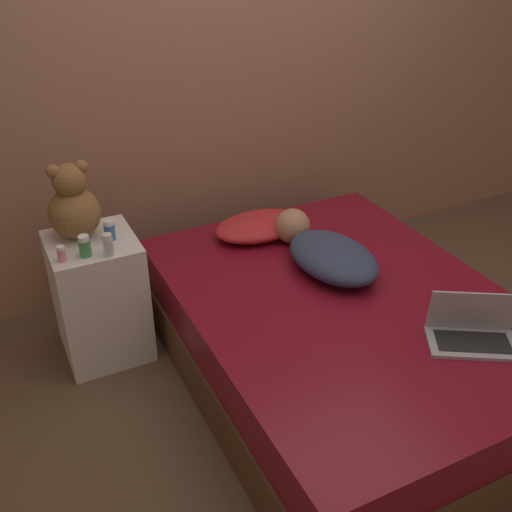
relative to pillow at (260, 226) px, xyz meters
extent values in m
plane|color=brown|center=(0.09, -0.71, -0.51)|extent=(12.00, 12.00, 0.00)
cube|color=#996B51|center=(0.09, 0.53, 0.79)|extent=(8.00, 0.06, 2.60)
cube|color=#4C331E|center=(0.09, -0.71, -0.39)|extent=(1.42, 1.91, 0.24)
cube|color=maroon|center=(0.09, -0.71, -0.16)|extent=(1.39, 1.87, 0.22)
cube|color=silver|center=(-0.89, 0.00, -0.19)|extent=(0.41, 0.42, 0.64)
ellipsoid|color=red|center=(0.00, 0.00, 0.00)|extent=(0.50, 0.32, 0.11)
ellipsoid|color=#2D3851|center=(0.15, -0.49, 0.02)|extent=(0.40, 0.56, 0.15)
sphere|color=#A87556|center=(0.12, -0.15, 0.04)|extent=(0.19, 0.19, 0.19)
cylinder|color=#A87556|center=(0.30, -0.45, -0.02)|extent=(0.08, 0.24, 0.06)
cube|color=#9E9EA3|center=(0.35, -1.22, -0.04)|extent=(0.41, 0.35, 0.02)
cube|color=black|center=(0.35, -1.22, -0.04)|extent=(0.32, 0.27, 0.00)
cube|color=#9E9EA3|center=(0.39, -1.15, 0.06)|extent=(0.32, 0.21, 0.19)
cube|color=black|center=(0.39, -1.15, 0.06)|extent=(0.28, 0.18, 0.17)
sphere|color=brown|center=(-0.93, 0.07, 0.25)|extent=(0.24, 0.24, 0.24)
sphere|color=brown|center=(-0.93, 0.07, 0.41)|extent=(0.16, 0.16, 0.16)
sphere|color=brown|center=(-0.99, 0.07, 0.47)|extent=(0.06, 0.06, 0.06)
sphere|color=brown|center=(-0.86, 0.07, 0.47)|extent=(0.06, 0.06, 0.06)
cylinder|color=silver|center=(-0.84, -0.17, 0.17)|extent=(0.05, 0.05, 0.08)
cylinder|color=white|center=(-0.84, -0.17, 0.22)|extent=(0.04, 0.04, 0.02)
cylinder|color=pink|center=(-1.04, -0.13, 0.16)|extent=(0.04, 0.04, 0.06)
cylinder|color=white|center=(-1.04, -0.13, 0.19)|extent=(0.03, 0.03, 0.02)
cylinder|color=#3D8E4C|center=(-0.93, -0.13, 0.17)|extent=(0.05, 0.05, 0.08)
cylinder|color=white|center=(-0.93, -0.13, 0.22)|extent=(0.05, 0.05, 0.02)
cylinder|color=#3866B2|center=(-0.80, -0.03, 0.17)|extent=(0.05, 0.05, 0.08)
cylinder|color=white|center=(-0.80, -0.03, 0.22)|extent=(0.05, 0.05, 0.02)
camera|label=1|loc=(-1.27, -2.54, 1.49)|focal=42.00mm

